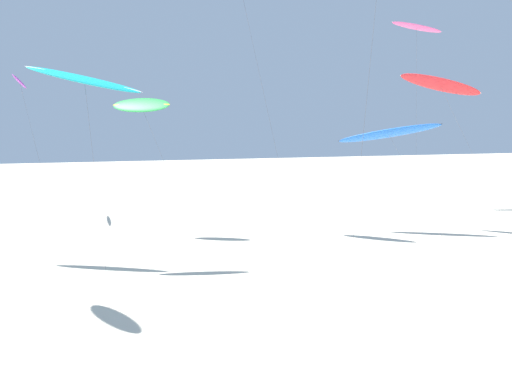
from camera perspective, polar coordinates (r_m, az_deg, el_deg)
flying_kite_1 at (r=48.04m, az=-11.19°, el=8.36°), size 5.49×9.36×11.79m
flying_kite_2 at (r=60.82m, az=-22.17°, el=9.99°), size 3.57×8.26×14.40m
flying_kite_4 at (r=52.05m, az=17.57°, el=10.04°), size 5.61×11.77×14.35m
flying_kite_5 at (r=50.69m, az=12.92°, el=5.65°), size 7.83×10.45×10.06m
flying_kite_6 at (r=37.42m, az=-16.48°, el=10.50°), size 6.95×8.04×13.37m
flying_kite_10 at (r=65.98m, az=15.49°, el=15.30°), size 6.21×7.29×20.55m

